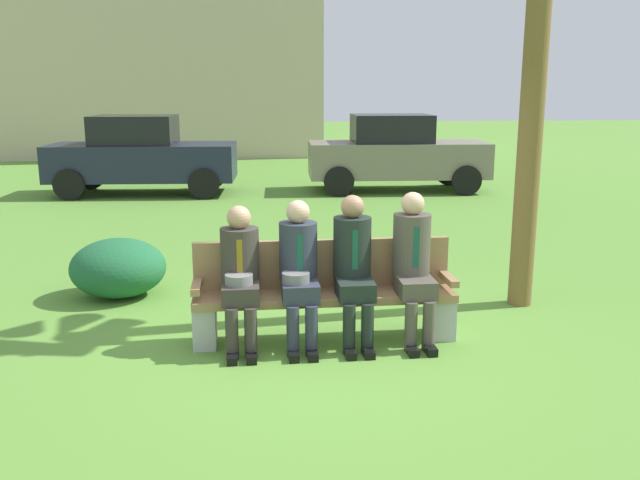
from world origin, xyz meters
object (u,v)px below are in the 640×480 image
at_px(seated_man_centerleft, 299,266).
at_px(seated_man_rightmost, 413,259).
at_px(parked_car_far, 396,153).
at_px(seated_man_centerright, 354,262).
at_px(shrub_near_bench, 118,268).
at_px(parked_car_near, 142,155).
at_px(seated_man_leftmost, 240,270).
at_px(park_bench, 324,292).

relative_size(seated_man_centerleft, seated_man_rightmost, 0.96).
bearing_deg(parked_car_far, seated_man_centerright, -104.82).
bearing_deg(parked_car_far, shrub_near_bench, -122.63).
distance_m(seated_man_centerright, parked_car_far, 9.37).
bearing_deg(seated_man_centerright, parked_car_near, 108.91).
height_order(seated_man_centerleft, seated_man_centerright, seated_man_centerright).
relative_size(seated_man_leftmost, parked_car_near, 0.32).
bearing_deg(park_bench, seated_man_centerleft, -150.47).
relative_size(shrub_near_bench, parked_car_near, 0.26).
bearing_deg(shrub_near_bench, parked_car_far, 57.37).
xyz_separation_m(seated_man_leftmost, parked_car_far, (3.40, 9.07, 0.13)).
height_order(park_bench, seated_man_rightmost, seated_man_rightmost).
xyz_separation_m(seated_man_centerleft, parked_car_far, (2.89, 9.07, 0.11)).
xyz_separation_m(seated_man_centerright, parked_car_far, (2.40, 9.06, 0.09)).
relative_size(seated_man_rightmost, parked_car_far, 0.34).
distance_m(park_bench, seated_man_leftmost, 0.81).
distance_m(seated_man_leftmost, seated_man_centerleft, 0.52).
bearing_deg(seated_man_centerright, park_bench, 153.09).
distance_m(seated_man_rightmost, shrub_near_bench, 3.36).
bearing_deg(parked_car_far, park_bench, -106.50).
xyz_separation_m(seated_man_rightmost, parked_car_far, (1.85, 9.06, 0.08)).
distance_m(seated_man_centerleft, parked_car_far, 9.52).
bearing_deg(seated_man_rightmost, seated_man_leftmost, -179.44).
bearing_deg(parked_car_near, park_bench, -72.26).
distance_m(seated_man_rightmost, parked_car_near, 9.88).
bearing_deg(seated_man_centerleft, seated_man_leftmost, -179.55).
relative_size(seated_man_leftmost, seated_man_centerleft, 0.97).
height_order(park_bench, parked_car_far, parked_car_far).
bearing_deg(shrub_near_bench, seated_man_centerleft, -41.43).
relative_size(seated_man_leftmost, seated_man_rightmost, 0.93).
bearing_deg(seated_man_centerright, seated_man_leftmost, -179.24).
bearing_deg(seated_man_centerleft, seated_man_centerright, 1.09).
bearing_deg(park_bench, shrub_near_bench, 144.33).
relative_size(seated_man_leftmost, shrub_near_bench, 1.21).
relative_size(seated_man_centerleft, parked_car_near, 0.33).
distance_m(seated_man_leftmost, parked_car_far, 9.69).
xyz_separation_m(seated_man_centerright, seated_man_rightmost, (0.55, 0.00, 0.01)).
distance_m(parked_car_near, parked_car_far, 5.54).
relative_size(park_bench, seated_man_centerleft, 1.82).
distance_m(park_bench, shrub_near_bench, 2.59).
bearing_deg(seated_man_centerright, seated_man_rightmost, 0.17).
bearing_deg(seated_man_rightmost, shrub_near_bench, 150.57).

